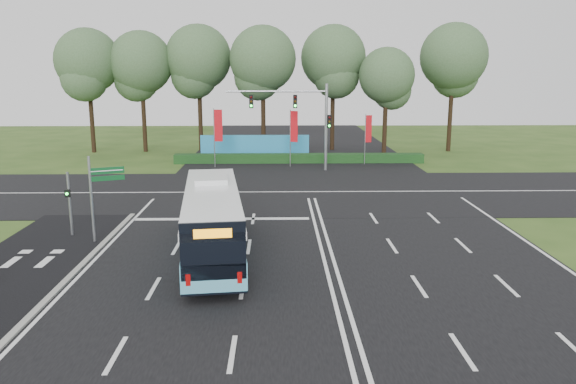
{
  "coord_description": "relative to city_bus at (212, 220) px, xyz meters",
  "views": [
    {
      "loc": [
        -2.02,
        -24.67,
        7.89
      ],
      "look_at": [
        -1.46,
        2.0,
        2.18
      ],
      "focal_mm": 35.0,
      "sensor_mm": 36.0,
      "label": 1
    }
  ],
  "objects": [
    {
      "name": "pedestrian_signal",
      "position": [
        -7.25,
        3.07,
        0.15
      ],
      "size": [
        0.28,
        0.41,
        3.19
      ],
      "rotation": [
        0.0,
        0.0,
        0.21
      ],
      "color": "gray",
      "rests_on": "ground"
    },
    {
      "name": "city_bus",
      "position": [
        0.0,
        0.0,
        0.0
      ],
      "size": [
        3.58,
        11.23,
        3.17
      ],
      "rotation": [
        0.0,
        0.0,
        0.12
      ],
      "color": "#57ACC9",
      "rests_on": "ground"
    },
    {
      "name": "road_cross",
      "position": [
        4.81,
        13.08,
        -1.57
      ],
      "size": [
        120.0,
        14.0,
        0.05
      ],
      "primitive_type": "cube",
      "color": "black",
      "rests_on": "ground"
    },
    {
      "name": "ground",
      "position": [
        4.81,
        1.08,
        -1.6
      ],
      "size": [
        120.0,
        120.0,
        0.0
      ],
      "primitive_type": "plane",
      "color": "#2E4B19",
      "rests_on": "ground"
    },
    {
      "name": "bike_path",
      "position": [
        -7.69,
        -1.92,
        -1.57
      ],
      "size": [
        5.0,
        18.0,
        0.06
      ],
      "primitive_type": "cube",
      "color": "black",
      "rests_on": "ground"
    },
    {
      "name": "blue_hoarding",
      "position": [
        0.81,
        28.08,
        -0.5
      ],
      "size": [
        10.0,
        0.3,
        2.2
      ],
      "primitive_type": "cube",
      "color": "teal",
      "rests_on": "ground"
    },
    {
      "name": "banner_flag_right",
      "position": [
        10.68,
        24.59,
        1.26
      ],
      "size": [
        0.61,
        0.27,
        4.37
      ],
      "rotation": [
        0.0,
        0.0,
        0.36
      ],
      "color": "gray",
      "rests_on": "ground"
    },
    {
      "name": "road_main",
      "position": [
        4.81,
        1.08,
        -1.58
      ],
      "size": [
        20.0,
        120.0,
        0.04
      ],
      "primitive_type": "cube",
      "color": "black",
      "rests_on": "ground"
    },
    {
      "name": "kerb_strip",
      "position": [
        -5.29,
        -1.92,
        -1.54
      ],
      "size": [
        0.25,
        18.0,
        0.12
      ],
      "primitive_type": "cube",
      "color": "gray",
      "rests_on": "ground"
    },
    {
      "name": "banner_flag_mid",
      "position": [
        4.2,
        23.33,
        1.55
      ],
      "size": [
        0.66,
        0.34,
        4.84
      ],
      "rotation": [
        0.0,
        0.0,
        -0.43
      ],
      "color": "gray",
      "rests_on": "ground"
    },
    {
      "name": "eucalyptus_row",
      "position": [
        1.67,
        32.83,
        7.41
      ],
      "size": [
        42.27,
        9.25,
        12.69
      ],
      "color": "black",
      "rests_on": "ground"
    },
    {
      "name": "traffic_light_gantry",
      "position": [
        5.02,
        21.58,
        3.07
      ],
      "size": [
        8.41,
        0.28,
        7.0
      ],
      "color": "gray",
      "rests_on": "ground"
    },
    {
      "name": "hedge",
      "position": [
        4.81,
        25.58,
        -1.2
      ],
      "size": [
        22.0,
        1.2,
        0.8
      ],
      "primitive_type": "cube",
      "color": "#133514",
      "rests_on": "ground"
    },
    {
      "name": "banner_flag_left",
      "position": [
        -2.14,
        23.38,
        1.62
      ],
      "size": [
        0.73,
        0.1,
        4.96
      ],
      "rotation": [
        0.0,
        0.0,
        0.06
      ],
      "color": "gray",
      "rests_on": "ground"
    },
    {
      "name": "street_sign",
      "position": [
        -5.5,
        2.16,
        0.99
      ],
      "size": [
        1.52,
        0.64,
        4.12
      ],
      "rotation": [
        0.0,
        0.0,
        0.37
      ],
      "color": "gray",
      "rests_on": "ground"
    }
  ]
}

